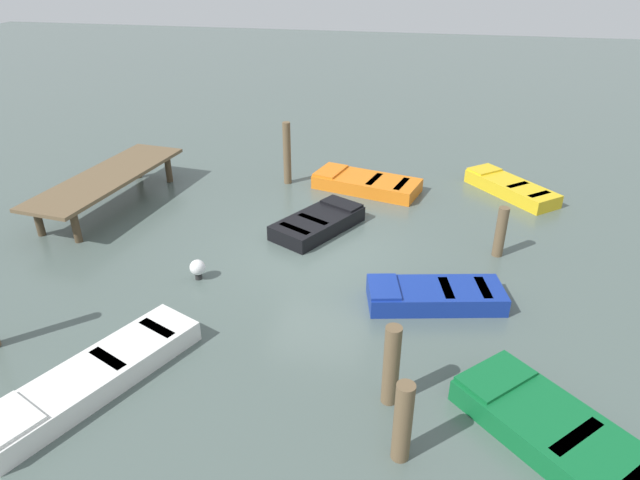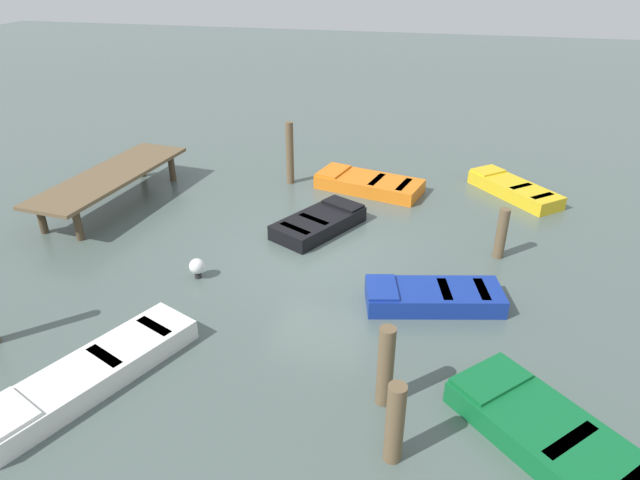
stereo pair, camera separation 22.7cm
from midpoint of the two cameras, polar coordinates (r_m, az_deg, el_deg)
name	(u,v)px [view 2 (the right image)]	position (r m, az deg, el deg)	size (l,w,h in m)	color
ground_plane	(320,252)	(13.89, 0.47, -1.28)	(80.00, 80.00, 0.00)	#4C5B56
dock_segment	(111,177)	(17.25, -20.22, 6.02)	(5.60, 2.27, 0.95)	brown
rowboat_white	(89,374)	(10.64, -21.92, -12.57)	(4.03, 2.56, 0.46)	silver
rowboat_black	(319,222)	(14.91, 0.36, 1.81)	(2.87, 2.31, 0.46)	black
rowboat_orange	(368,183)	(17.50, 5.34, 5.78)	(2.11, 3.43, 0.46)	orange
rowboat_blue	(433,296)	(12.09, 11.96, -5.63)	(1.68, 3.01, 0.46)	navy
rowboat_yellow	(514,189)	(18.04, 19.51, 4.94)	(2.92, 2.74, 0.46)	gold
rowboat_green	(552,437)	(9.63, 23.29, -17.95)	(3.26, 3.29, 0.46)	#0F602D
mooring_piling_mid_right	(501,233)	(14.13, 18.47, 0.64)	(0.26, 0.26, 1.28)	brown
mooring_piling_near_right	(290,153)	(17.74, -2.73, 8.85)	(0.24, 0.24, 1.98)	brown
mooring_piling_mid_left	(386,366)	(9.31, 7.42, -12.66)	(0.27, 0.27, 1.51)	brown
mooring_piling_near_left	(395,423)	(8.51, 8.44, -18.03)	(0.28, 0.28, 1.40)	brown
marker_buoy	(197,267)	(13.01, -11.95, -2.69)	(0.36, 0.36, 0.48)	#262626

